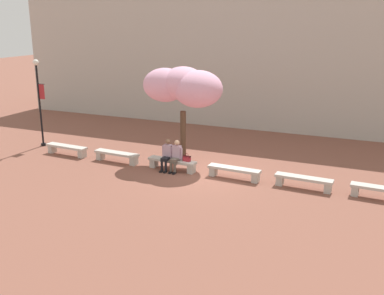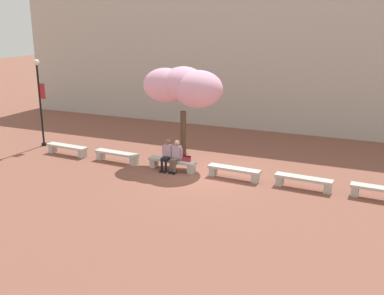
{
  "view_description": "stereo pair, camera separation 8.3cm",
  "coord_description": "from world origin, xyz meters",
  "px_view_note": "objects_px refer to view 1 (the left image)",
  "views": [
    {
      "loc": [
        6.34,
        -15.81,
        6.02
      ],
      "look_at": [
        -0.53,
        0.2,
        1.0
      ],
      "focal_mm": 42.0,
      "sensor_mm": 36.0,
      "label": 1
    },
    {
      "loc": [
        6.42,
        -15.78,
        6.02
      ],
      "look_at": [
        -0.53,
        0.2,
        1.0
      ],
      "focal_mm": 42.0,
      "sensor_mm": 36.0,
      "label": 2
    }
  ],
  "objects_px": {
    "person_seated_left": "(167,153)",
    "lamp_post_with_banner": "(39,95)",
    "stone_bench_east_end": "(304,180)",
    "stone_bench_near_east": "(234,171)",
    "stone_bench_near_west": "(117,155)",
    "stone_bench_center": "(172,163)",
    "person_seated_right": "(176,155)",
    "stone_bench_west_end": "(67,148)",
    "stone_bench_far_east": "(382,191)",
    "handbag": "(187,158)",
    "cherry_tree_main": "(184,86)"
  },
  "relations": [
    {
      "from": "person_seated_right",
      "to": "handbag",
      "type": "xyz_separation_m",
      "value": [
        0.45,
        0.07,
        -0.12
      ]
    },
    {
      "from": "stone_bench_east_end",
      "to": "person_seated_left",
      "type": "distance_m",
      "value": 5.56
    },
    {
      "from": "stone_bench_center",
      "to": "stone_bench_near_east",
      "type": "distance_m",
      "value": 2.67
    },
    {
      "from": "person_seated_left",
      "to": "person_seated_right",
      "type": "height_order",
      "value": "same"
    },
    {
      "from": "stone_bench_center",
      "to": "person_seated_right",
      "type": "relative_size",
      "value": 1.64
    },
    {
      "from": "stone_bench_near_east",
      "to": "stone_bench_east_end",
      "type": "relative_size",
      "value": 1.0
    },
    {
      "from": "person_seated_right",
      "to": "stone_bench_east_end",
      "type": "bearing_deg",
      "value": 0.6
    },
    {
      "from": "handbag",
      "to": "cherry_tree_main",
      "type": "distance_m",
      "value": 3.11
    },
    {
      "from": "stone_bench_west_end",
      "to": "stone_bench_near_east",
      "type": "distance_m",
      "value": 8.01
    },
    {
      "from": "stone_bench_west_end",
      "to": "stone_bench_near_east",
      "type": "height_order",
      "value": "same"
    },
    {
      "from": "handbag",
      "to": "stone_bench_far_east",
      "type": "bearing_deg",
      "value": -0.1
    },
    {
      "from": "stone_bench_near_east",
      "to": "stone_bench_east_end",
      "type": "bearing_deg",
      "value": 0.0
    },
    {
      "from": "stone_bench_center",
      "to": "person_seated_left",
      "type": "height_order",
      "value": "person_seated_left"
    },
    {
      "from": "stone_bench_near_west",
      "to": "lamp_post_with_banner",
      "type": "height_order",
      "value": "lamp_post_with_banner"
    },
    {
      "from": "stone_bench_east_end",
      "to": "handbag",
      "type": "distance_m",
      "value": 4.7
    },
    {
      "from": "stone_bench_far_east",
      "to": "lamp_post_with_banner",
      "type": "relative_size",
      "value": 0.51
    },
    {
      "from": "stone_bench_center",
      "to": "handbag",
      "type": "relative_size",
      "value": 6.25
    },
    {
      "from": "stone_bench_near_east",
      "to": "person_seated_left",
      "type": "distance_m",
      "value": 2.9
    },
    {
      "from": "stone_bench_west_end",
      "to": "lamp_post_with_banner",
      "type": "relative_size",
      "value": 0.51
    },
    {
      "from": "stone_bench_center",
      "to": "stone_bench_east_end",
      "type": "distance_m",
      "value": 5.34
    },
    {
      "from": "stone_bench_near_west",
      "to": "person_seated_right",
      "type": "distance_m",
      "value": 2.9
    },
    {
      "from": "stone_bench_near_west",
      "to": "person_seated_left",
      "type": "height_order",
      "value": "person_seated_left"
    },
    {
      "from": "stone_bench_center",
      "to": "person_seated_right",
      "type": "xyz_separation_m",
      "value": [
        0.2,
        -0.05,
        0.39
      ]
    },
    {
      "from": "stone_bench_center",
      "to": "stone_bench_east_end",
      "type": "height_order",
      "value": "same"
    },
    {
      "from": "lamp_post_with_banner",
      "to": "cherry_tree_main",
      "type": "bearing_deg",
      "value": 4.44
    },
    {
      "from": "stone_bench_center",
      "to": "stone_bench_east_end",
      "type": "bearing_deg",
      "value": 0.0
    },
    {
      "from": "stone_bench_near_west",
      "to": "stone_bench_near_east",
      "type": "relative_size",
      "value": 1.0
    },
    {
      "from": "person_seated_left",
      "to": "lamp_post_with_banner",
      "type": "xyz_separation_m",
      "value": [
        -7.2,
        0.87,
        1.81
      ]
    },
    {
      "from": "stone_bench_near_west",
      "to": "stone_bench_center",
      "type": "relative_size",
      "value": 1.0
    },
    {
      "from": "person_seated_left",
      "to": "stone_bench_center",
      "type": "bearing_deg",
      "value": 14.7
    },
    {
      "from": "person_seated_left",
      "to": "stone_bench_near_east",
      "type": "bearing_deg",
      "value": 1.07
    },
    {
      "from": "stone_bench_center",
      "to": "stone_bench_near_east",
      "type": "bearing_deg",
      "value": 0.0
    },
    {
      "from": "stone_bench_east_end",
      "to": "lamp_post_with_banner",
      "type": "xyz_separation_m",
      "value": [
        -12.75,
        0.82,
        2.2
      ]
    },
    {
      "from": "person_seated_right",
      "to": "stone_bench_west_end",
      "type": "bearing_deg",
      "value": 179.45
    },
    {
      "from": "stone_bench_near_east",
      "to": "stone_bench_center",
      "type": "bearing_deg",
      "value": 180.0
    },
    {
      "from": "stone_bench_near_west",
      "to": "lamp_post_with_banner",
      "type": "bearing_deg",
      "value": 170.17
    },
    {
      "from": "person_seated_left",
      "to": "stone_bench_east_end",
      "type": "bearing_deg",
      "value": 0.55
    },
    {
      "from": "stone_bench_west_end",
      "to": "stone_bench_east_end",
      "type": "height_order",
      "value": "same"
    },
    {
      "from": "stone_bench_far_east",
      "to": "person_seated_left",
      "type": "relative_size",
      "value": 1.64
    },
    {
      "from": "stone_bench_west_end",
      "to": "stone_bench_east_end",
      "type": "relative_size",
      "value": 1.0
    },
    {
      "from": "stone_bench_center",
      "to": "cherry_tree_main",
      "type": "bearing_deg",
      "value": 93.42
    },
    {
      "from": "stone_bench_far_east",
      "to": "person_seated_right",
      "type": "bearing_deg",
      "value": -179.61
    },
    {
      "from": "stone_bench_west_end",
      "to": "cherry_tree_main",
      "type": "distance_m",
      "value": 6.19
    },
    {
      "from": "stone_bench_east_end",
      "to": "stone_bench_far_east",
      "type": "xyz_separation_m",
      "value": [
        2.67,
        0.0,
        0.0
      ]
    },
    {
      "from": "stone_bench_center",
      "to": "person_seated_left",
      "type": "relative_size",
      "value": 1.64
    },
    {
      "from": "stone_bench_near_east",
      "to": "lamp_post_with_banner",
      "type": "distance_m",
      "value": 10.35
    },
    {
      "from": "stone_bench_west_end",
      "to": "stone_bench_near_east",
      "type": "bearing_deg",
      "value": 0.0
    },
    {
      "from": "stone_bench_east_end",
      "to": "person_seated_right",
      "type": "xyz_separation_m",
      "value": [
        -5.14,
        -0.05,
        0.39
      ]
    },
    {
      "from": "stone_bench_far_east",
      "to": "lamp_post_with_banner",
      "type": "xyz_separation_m",
      "value": [
        -15.42,
        0.82,
        2.2
      ]
    },
    {
      "from": "stone_bench_far_east",
      "to": "person_seated_right",
      "type": "relative_size",
      "value": 1.64
    }
  ]
}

